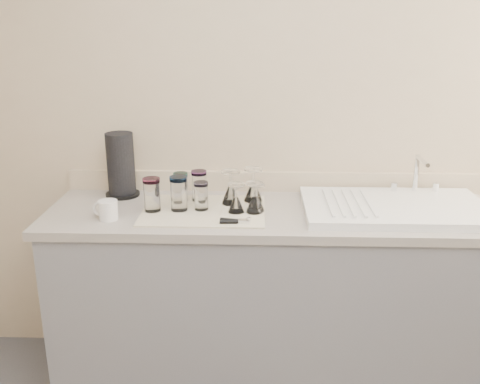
{
  "coord_description": "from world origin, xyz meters",
  "views": [
    {
      "loc": [
        -0.07,
        -1.1,
        1.73
      ],
      "look_at": [
        -0.15,
        1.15,
        1.0
      ],
      "focal_mm": 40.0,
      "sensor_mm": 36.0,
      "label": 1
    }
  ],
  "objects_px": {
    "tumbler_cyan": "(181,187)",
    "goblet_front_right": "(254,202)",
    "goblet_extra": "(257,202)",
    "can_opener": "(235,221)",
    "tumbler_magenta": "(152,194)",
    "tumbler_lavender": "(201,196)",
    "sink_unit": "(395,207)",
    "tumbler_blue": "(179,193)",
    "goblet_back_left": "(231,192)",
    "goblet_front_left": "(236,203)",
    "goblet_back_right": "(253,190)",
    "paper_towel_roll": "(121,166)",
    "white_mug": "(108,210)",
    "tumbler_purple": "(199,185)"
  },
  "relations": [
    {
      "from": "tumbler_purple",
      "to": "goblet_back_right",
      "type": "relative_size",
      "value": 0.91
    },
    {
      "from": "sink_unit",
      "to": "tumbler_magenta",
      "type": "distance_m",
      "value": 1.1
    },
    {
      "from": "tumbler_purple",
      "to": "can_opener",
      "type": "distance_m",
      "value": 0.35
    },
    {
      "from": "tumbler_cyan",
      "to": "tumbler_lavender",
      "type": "bearing_deg",
      "value": -48.79
    },
    {
      "from": "goblet_back_left",
      "to": "goblet_front_left",
      "type": "xyz_separation_m",
      "value": [
        0.03,
        -0.12,
        -0.01
      ]
    },
    {
      "from": "tumbler_blue",
      "to": "goblet_front_right",
      "type": "relative_size",
      "value": 1.14
    },
    {
      "from": "goblet_front_right",
      "to": "goblet_extra",
      "type": "distance_m",
      "value": 0.02
    },
    {
      "from": "goblet_extra",
      "to": "goblet_front_left",
      "type": "bearing_deg",
      "value": -168.07
    },
    {
      "from": "sink_unit",
      "to": "tumbler_lavender",
      "type": "height_order",
      "value": "sink_unit"
    },
    {
      "from": "tumbler_purple",
      "to": "paper_towel_roll",
      "type": "relative_size",
      "value": 0.46
    },
    {
      "from": "sink_unit",
      "to": "goblet_extra",
      "type": "xyz_separation_m",
      "value": [
        -0.63,
        -0.04,
        0.03
      ]
    },
    {
      "from": "goblet_back_left",
      "to": "can_opener",
      "type": "height_order",
      "value": "goblet_back_left"
    },
    {
      "from": "goblet_back_left",
      "to": "goblet_front_left",
      "type": "relative_size",
      "value": 1.2
    },
    {
      "from": "tumbler_blue",
      "to": "can_opener",
      "type": "distance_m",
      "value": 0.31
    },
    {
      "from": "tumbler_lavender",
      "to": "goblet_front_right",
      "type": "relative_size",
      "value": 0.94
    },
    {
      "from": "goblet_front_right",
      "to": "white_mug",
      "type": "height_order",
      "value": "goblet_front_right"
    },
    {
      "from": "goblet_back_left",
      "to": "paper_towel_roll",
      "type": "relative_size",
      "value": 0.5
    },
    {
      "from": "white_mug",
      "to": "paper_towel_roll",
      "type": "distance_m",
      "value": 0.35
    },
    {
      "from": "tumbler_lavender",
      "to": "goblet_front_right",
      "type": "xyz_separation_m",
      "value": [
        0.24,
        -0.03,
        -0.02
      ]
    },
    {
      "from": "sink_unit",
      "to": "goblet_front_right",
      "type": "distance_m",
      "value": 0.64
    },
    {
      "from": "tumbler_magenta",
      "to": "goblet_extra",
      "type": "distance_m",
      "value": 0.47
    },
    {
      "from": "tumbler_lavender",
      "to": "goblet_front_left",
      "type": "relative_size",
      "value": 0.98
    },
    {
      "from": "tumbler_cyan",
      "to": "goblet_front_left",
      "type": "xyz_separation_m",
      "value": [
        0.27,
        -0.15,
        -0.02
      ]
    },
    {
      "from": "tumbler_magenta",
      "to": "tumbler_lavender",
      "type": "bearing_deg",
      "value": 6.53
    },
    {
      "from": "goblet_back_right",
      "to": "white_mug",
      "type": "relative_size",
      "value": 1.28
    },
    {
      "from": "sink_unit",
      "to": "tumbler_blue",
      "type": "height_order",
      "value": "sink_unit"
    },
    {
      "from": "paper_towel_roll",
      "to": "tumbler_purple",
      "type": "bearing_deg",
      "value": -11.95
    },
    {
      "from": "tumbler_magenta",
      "to": "goblet_front_right",
      "type": "xyz_separation_m",
      "value": [
        0.46,
        -0.0,
        -0.03
      ]
    },
    {
      "from": "paper_towel_roll",
      "to": "goblet_back_right",
      "type": "bearing_deg",
      "value": -7.19
    },
    {
      "from": "tumbler_magenta",
      "to": "goblet_front_left",
      "type": "height_order",
      "value": "tumbler_magenta"
    },
    {
      "from": "goblet_back_left",
      "to": "goblet_front_right",
      "type": "bearing_deg",
      "value": -46.3
    },
    {
      "from": "sink_unit",
      "to": "tumbler_cyan",
      "type": "relative_size",
      "value": 6.07
    },
    {
      "from": "sink_unit",
      "to": "tumbler_lavender",
      "type": "relative_size",
      "value": 6.34
    },
    {
      "from": "tumbler_cyan",
      "to": "tumbler_lavender",
      "type": "xyz_separation_m",
      "value": [
        0.11,
        -0.12,
        -0.0
      ]
    },
    {
      "from": "tumbler_blue",
      "to": "white_mug",
      "type": "bearing_deg",
      "value": -159.75
    },
    {
      "from": "paper_towel_roll",
      "to": "tumbler_lavender",
      "type": "bearing_deg",
      "value": -27.24
    },
    {
      "from": "tumbler_cyan",
      "to": "tumbler_blue",
      "type": "relative_size",
      "value": 0.86
    },
    {
      "from": "sink_unit",
      "to": "goblet_extra",
      "type": "height_order",
      "value": "sink_unit"
    },
    {
      "from": "sink_unit",
      "to": "tumbler_lavender",
      "type": "xyz_separation_m",
      "value": [
        -0.88,
        -0.03,
        0.05
      ]
    },
    {
      "from": "tumbler_lavender",
      "to": "tumbler_magenta",
      "type": "bearing_deg",
      "value": -173.47
    },
    {
      "from": "goblet_extra",
      "to": "can_opener",
      "type": "bearing_deg",
      "value": -120.24
    },
    {
      "from": "goblet_front_left",
      "to": "tumbler_cyan",
      "type": "bearing_deg",
      "value": 150.24
    },
    {
      "from": "tumbler_cyan",
      "to": "goblet_front_right",
      "type": "height_order",
      "value": "goblet_front_right"
    },
    {
      "from": "tumbler_lavender",
      "to": "can_opener",
      "type": "xyz_separation_m",
      "value": [
        0.16,
        -0.16,
        -0.06
      ]
    },
    {
      "from": "tumbler_cyan",
      "to": "tumbler_purple",
      "type": "height_order",
      "value": "tumbler_purple"
    },
    {
      "from": "goblet_back_right",
      "to": "goblet_extra",
      "type": "distance_m",
      "value": 0.14
    },
    {
      "from": "can_opener",
      "to": "tumbler_magenta",
      "type": "bearing_deg",
      "value": 159.68
    },
    {
      "from": "tumbler_cyan",
      "to": "tumbler_lavender",
      "type": "distance_m",
      "value": 0.17
    },
    {
      "from": "white_mug",
      "to": "paper_towel_roll",
      "type": "xyz_separation_m",
      "value": [
        -0.02,
        0.33,
        0.11
      ]
    },
    {
      "from": "goblet_extra",
      "to": "white_mug",
      "type": "xyz_separation_m",
      "value": [
        -0.65,
        -0.11,
        -0.01
      ]
    }
  ]
}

